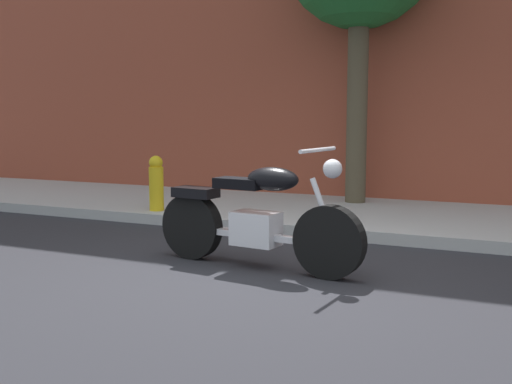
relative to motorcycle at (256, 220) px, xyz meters
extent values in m
plane|color=#28282D|center=(0.24, -0.22, -0.46)|extent=(60.00, 60.00, 0.00)
cube|color=#ABABAB|center=(0.24, 2.96, -0.39)|extent=(20.47, 2.87, 0.14)
cylinder|color=black|center=(0.75, -0.09, -0.13)|extent=(0.67, 0.21, 0.66)
cylinder|color=black|center=(-0.75, 0.08, -0.13)|extent=(0.67, 0.21, 0.66)
cube|color=silver|center=(0.00, 0.00, -0.08)|extent=(0.47, 0.33, 0.32)
cube|color=silver|center=(0.00, 0.00, -0.15)|extent=(1.36, 0.23, 0.06)
ellipsoid|color=black|center=(0.18, -0.02, 0.40)|extent=(0.55, 0.32, 0.22)
cube|color=black|center=(-0.18, 0.02, 0.34)|extent=(0.50, 0.29, 0.10)
cube|color=black|center=(-0.70, 0.07, 0.22)|extent=(0.46, 0.29, 0.10)
cylinder|color=silver|center=(0.69, -0.08, 0.15)|extent=(0.28, 0.08, 0.58)
cylinder|color=silver|center=(0.63, -0.08, 0.68)|extent=(0.11, 0.70, 0.04)
sphere|color=silver|center=(0.77, -0.09, 0.52)|extent=(0.17, 0.17, 0.17)
cylinder|color=silver|center=(-0.23, 0.18, -0.18)|extent=(0.81, 0.18, 0.09)
cylinder|color=#4D4331|center=(-0.04, 3.81, 1.16)|extent=(0.31, 0.31, 3.25)
cylinder|color=gold|center=(-2.35, 1.85, -0.09)|extent=(0.20, 0.20, 0.75)
sphere|color=gold|center=(-2.35, 1.85, 0.35)|extent=(0.19, 0.19, 0.19)
camera|label=1|loc=(2.27, -5.05, 0.95)|focal=41.69mm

